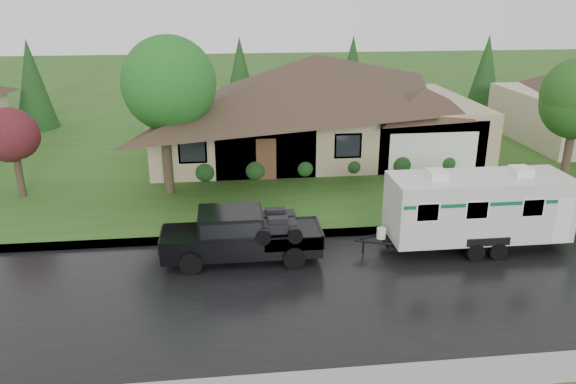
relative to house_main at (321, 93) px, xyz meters
The scene contains 10 objects.
ground 14.48m from the house_main, 99.41° to the right, with size 140.00×140.00×0.00m, color #294E18.
road 16.40m from the house_main, 98.24° to the right, with size 140.00×8.00×0.01m, color black.
curb 12.32m from the house_main, 101.19° to the right, with size 140.00×0.50×0.15m, color gray.
lawn 4.36m from the house_main, 153.11° to the left, with size 140.00×26.00×0.15m, color #294E18.
house_main is the anchor object (origin of this frame).
tree_left_green 10.44m from the house_main, 142.70° to the right, with size 4.28×4.28×7.09m.
tree_red 16.11m from the house_main, 158.22° to the right, with size 2.48×2.48×4.11m.
shrub_row 5.42m from the house_main, 93.69° to the right, with size 13.60×1.00×1.00m.
pickup_truck 14.53m from the house_main, 111.30° to the right, with size 5.60×2.13×1.87m.
travel_trailer 13.94m from the house_main, 74.84° to the right, with size 6.90×2.42×3.10m.
Camera 1 is at (-3.26, -17.77, 9.16)m, focal length 35.00 mm.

